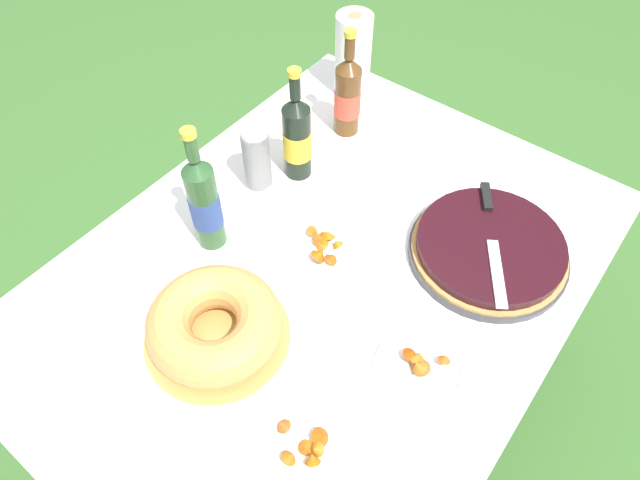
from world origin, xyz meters
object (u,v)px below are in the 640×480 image
at_px(snack_plate_far, 419,368).
at_px(berry_tart, 489,249).
at_px(cider_bottle_amber, 348,96).
at_px(snack_plate_near, 302,448).
at_px(serving_knife, 491,231).
at_px(cup_stack, 257,159).
at_px(paper_towel_roll, 353,55).
at_px(bundt_cake, 215,325).
at_px(cider_bottle_green, 204,202).
at_px(snack_plate_right, 322,246).
at_px(juice_bottle_red, 297,137).

bearing_deg(snack_plate_far, berry_tart, 4.38).
height_order(cider_bottle_amber, snack_plate_near, cider_bottle_amber).
bearing_deg(berry_tart, snack_plate_near, 174.62).
distance_m(berry_tart, cider_bottle_amber, 0.59).
distance_m(serving_knife, cup_stack, 0.62).
distance_m(snack_plate_far, paper_towel_roll, 0.98).
distance_m(bundt_cake, paper_towel_roll, 0.95).
distance_m(bundt_cake, cup_stack, 0.47).
distance_m(cider_bottle_green, snack_plate_far, 0.61).
xyz_separation_m(cider_bottle_green, paper_towel_roll, (0.71, 0.08, -0.01)).
xyz_separation_m(cider_bottle_green, snack_plate_near, (-0.27, -0.51, -0.13)).
distance_m(snack_plate_near, snack_plate_right, 0.50).
bearing_deg(berry_tart, juice_bottle_red, 95.71).
bearing_deg(cider_bottle_amber, serving_knife, -105.22).
height_order(juice_bottle_red, snack_plate_near, juice_bottle_red).
xyz_separation_m(berry_tart, cider_bottle_amber, (0.17, 0.56, 0.09)).
xyz_separation_m(berry_tart, juice_bottle_red, (-0.06, 0.55, 0.10)).
distance_m(serving_knife, paper_towel_roll, 0.71).
bearing_deg(berry_tart, serving_knife, 33.49).
distance_m(berry_tart, cup_stack, 0.63).
height_order(cider_bottle_amber, paper_towel_roll, cider_bottle_amber).
distance_m(bundt_cake, cider_bottle_green, 0.29).
bearing_deg(cider_bottle_green, cider_bottle_amber, -1.63).
bearing_deg(cider_bottle_amber, snack_plate_near, -148.94).
bearing_deg(bundt_cake, cider_bottle_amber, 14.35).
bearing_deg(snack_plate_far, snack_plate_near, 162.49).
relative_size(bundt_cake, snack_plate_far, 1.68).
distance_m(berry_tart, paper_towel_roll, 0.74).
bearing_deg(snack_plate_right, cider_bottle_green, 121.02).
height_order(juice_bottle_red, paper_towel_roll, juice_bottle_red).
distance_m(bundt_cake, cider_bottle_amber, 0.77).
height_order(bundt_cake, cider_bottle_green, cider_bottle_green).
height_order(cider_bottle_amber, juice_bottle_red, juice_bottle_red).
xyz_separation_m(cup_stack, cider_bottle_green, (-0.21, -0.03, 0.04)).
xyz_separation_m(cider_bottle_amber, snack_plate_right, (-0.40, -0.22, -0.11)).
relative_size(cider_bottle_green, cider_bottle_amber, 1.09).
bearing_deg(snack_plate_far, juice_bottle_red, 61.90).
distance_m(snack_plate_near, paper_towel_roll, 1.15).
xyz_separation_m(bundt_cake, snack_plate_far, (0.20, -0.39, -0.04)).
height_order(berry_tart, snack_plate_far, same).
relative_size(snack_plate_far, paper_towel_roll, 0.74).
height_order(serving_knife, snack_plate_right, serving_knife).
bearing_deg(berry_tart, bundt_cake, 147.28).
bearing_deg(cider_bottle_green, cup_stack, 8.40).
height_order(serving_knife, cup_stack, cup_stack).
bearing_deg(bundt_cake, juice_bottle_red, 20.15).
xyz_separation_m(berry_tart, cup_stack, (-0.16, 0.60, 0.07)).
height_order(cider_bottle_amber, snack_plate_far, cider_bottle_amber).
bearing_deg(cider_bottle_green, snack_plate_near, -118.12).
bearing_deg(cup_stack, bundt_cake, -149.76).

